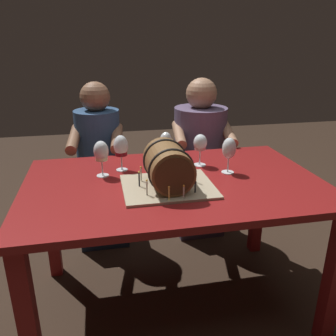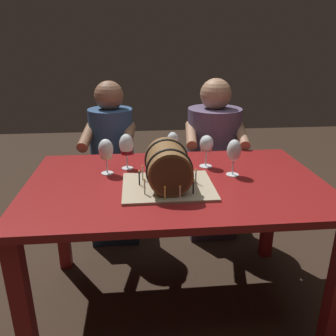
{
  "view_description": "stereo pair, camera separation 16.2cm",
  "coord_description": "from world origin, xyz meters",
  "px_view_note": "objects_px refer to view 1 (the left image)",
  "views": [
    {
      "loc": [
        -0.35,
        -1.57,
        1.42
      ],
      "look_at": [
        -0.05,
        -0.08,
        0.86
      ],
      "focal_mm": 36.95,
      "sensor_mm": 36.0,
      "label": 1
    },
    {
      "loc": [
        -0.19,
        -1.59,
        1.42
      ],
      "look_at": [
        -0.05,
        -0.08,
        0.86
      ],
      "focal_mm": 36.95,
      "sensor_mm": 36.0,
      "label": 2
    }
  ],
  "objects_px": {
    "dining_table": "(174,199)",
    "person_seated_right": "(199,162)",
    "barrel_cake": "(168,168)",
    "person_seated_left": "(101,175)",
    "wine_glass_white": "(101,153)",
    "wine_glass_amber": "(166,143)",
    "wine_glass_rose": "(200,144)",
    "wine_glass_red": "(121,147)",
    "wine_glass_empty": "(229,149)"
  },
  "relations": [
    {
      "from": "dining_table",
      "to": "person_seated_right",
      "type": "distance_m",
      "value": 0.85
    },
    {
      "from": "wine_glass_empty",
      "to": "person_seated_right",
      "type": "height_order",
      "value": "person_seated_right"
    },
    {
      "from": "wine_glass_rose",
      "to": "wine_glass_amber",
      "type": "bearing_deg",
      "value": 152.36
    },
    {
      "from": "dining_table",
      "to": "person_seated_right",
      "type": "bearing_deg",
      "value": 64.6
    },
    {
      "from": "wine_glass_empty",
      "to": "wine_glass_red",
      "type": "bearing_deg",
      "value": 164.77
    },
    {
      "from": "person_seated_left",
      "to": "wine_glass_white",
      "type": "bearing_deg",
      "value": -88.73
    },
    {
      "from": "dining_table",
      "to": "wine_glass_white",
      "type": "distance_m",
      "value": 0.44
    },
    {
      "from": "wine_glass_empty",
      "to": "person_seated_left",
      "type": "bearing_deg",
      "value": 133.15
    },
    {
      "from": "wine_glass_white",
      "to": "wine_glass_rose",
      "type": "height_order",
      "value": "wine_glass_white"
    },
    {
      "from": "wine_glass_amber",
      "to": "person_seated_left",
      "type": "height_order",
      "value": "person_seated_left"
    },
    {
      "from": "barrel_cake",
      "to": "wine_glass_white",
      "type": "bearing_deg",
      "value": 144.54
    },
    {
      "from": "dining_table",
      "to": "wine_glass_amber",
      "type": "relative_size",
      "value": 8.34
    },
    {
      "from": "dining_table",
      "to": "wine_glass_rose",
      "type": "height_order",
      "value": "wine_glass_rose"
    },
    {
      "from": "wine_glass_rose",
      "to": "wine_glass_red",
      "type": "height_order",
      "value": "wine_glass_red"
    },
    {
      "from": "wine_glass_rose",
      "to": "wine_glass_empty",
      "type": "bearing_deg",
      "value": -50.7
    },
    {
      "from": "wine_glass_rose",
      "to": "wine_glass_red",
      "type": "bearing_deg",
      "value": 178.7
    },
    {
      "from": "wine_glass_white",
      "to": "wine_glass_rose",
      "type": "relative_size",
      "value": 1.05
    },
    {
      "from": "barrel_cake",
      "to": "wine_glass_amber",
      "type": "height_order",
      "value": "barrel_cake"
    },
    {
      "from": "dining_table",
      "to": "wine_glass_empty",
      "type": "relative_size",
      "value": 7.75
    },
    {
      "from": "person_seated_right",
      "to": "wine_glass_white",
      "type": "bearing_deg",
      "value": -138.59
    },
    {
      "from": "wine_glass_amber",
      "to": "person_seated_left",
      "type": "xyz_separation_m",
      "value": [
        -0.38,
        0.48,
        -0.35
      ]
    },
    {
      "from": "wine_glass_amber",
      "to": "wine_glass_red",
      "type": "bearing_deg",
      "value": -162.44
    },
    {
      "from": "wine_glass_white",
      "to": "barrel_cake",
      "type": "bearing_deg",
      "value": -35.46
    },
    {
      "from": "wine_glass_amber",
      "to": "wine_glass_rose",
      "type": "bearing_deg",
      "value": -27.64
    },
    {
      "from": "dining_table",
      "to": "wine_glass_amber",
      "type": "xyz_separation_m",
      "value": [
        0.01,
        0.28,
        0.22
      ]
    },
    {
      "from": "dining_table",
      "to": "barrel_cake",
      "type": "bearing_deg",
      "value": -120.97
    },
    {
      "from": "dining_table",
      "to": "wine_glass_rose",
      "type": "relative_size",
      "value": 8.28
    },
    {
      "from": "barrel_cake",
      "to": "person_seated_right",
      "type": "distance_m",
      "value": 0.98
    },
    {
      "from": "dining_table",
      "to": "wine_glass_amber",
      "type": "height_order",
      "value": "wine_glass_amber"
    },
    {
      "from": "wine_glass_white",
      "to": "person_seated_right",
      "type": "distance_m",
      "value": 1.0
    },
    {
      "from": "wine_glass_white",
      "to": "wine_glass_empty",
      "type": "distance_m",
      "value": 0.66
    },
    {
      "from": "barrel_cake",
      "to": "dining_table",
      "type": "bearing_deg",
      "value": 59.03
    },
    {
      "from": "wine_glass_amber",
      "to": "person_seated_right",
      "type": "relative_size",
      "value": 0.15
    },
    {
      "from": "dining_table",
      "to": "wine_glass_empty",
      "type": "height_order",
      "value": "wine_glass_empty"
    },
    {
      "from": "wine_glass_white",
      "to": "wine_glass_amber",
      "type": "xyz_separation_m",
      "value": [
        0.36,
        0.15,
        -0.01
      ]
    },
    {
      "from": "wine_glass_red",
      "to": "person_seated_left",
      "type": "relative_size",
      "value": 0.17
    },
    {
      "from": "wine_glass_white",
      "to": "person_seated_right",
      "type": "bearing_deg",
      "value": 41.41
    },
    {
      "from": "wine_glass_amber",
      "to": "wine_glass_empty",
      "type": "xyz_separation_m",
      "value": [
        0.29,
        -0.23,
        0.01
      ]
    },
    {
      "from": "person_seated_left",
      "to": "person_seated_right",
      "type": "xyz_separation_m",
      "value": [
        0.73,
        0.0,
        0.04
      ]
    },
    {
      "from": "person_seated_left",
      "to": "person_seated_right",
      "type": "relative_size",
      "value": 0.99
    },
    {
      "from": "wine_glass_white",
      "to": "dining_table",
      "type": "bearing_deg",
      "value": -21.22
    },
    {
      "from": "barrel_cake",
      "to": "wine_glass_empty",
      "type": "height_order",
      "value": "barrel_cake"
    },
    {
      "from": "barrel_cake",
      "to": "person_seated_right",
      "type": "height_order",
      "value": "person_seated_right"
    },
    {
      "from": "wine_glass_red",
      "to": "wine_glass_empty",
      "type": "distance_m",
      "value": 0.57
    },
    {
      "from": "wine_glass_red",
      "to": "dining_table",
      "type": "bearing_deg",
      "value": -39.34
    },
    {
      "from": "wine_glass_amber",
      "to": "dining_table",
      "type": "bearing_deg",
      "value": -92.82
    },
    {
      "from": "wine_glass_white",
      "to": "wine_glass_empty",
      "type": "height_order",
      "value": "wine_glass_empty"
    },
    {
      "from": "barrel_cake",
      "to": "wine_glass_rose",
      "type": "bearing_deg",
      "value": 48.76
    },
    {
      "from": "wine_glass_empty",
      "to": "dining_table",
      "type": "bearing_deg",
      "value": -170.36
    },
    {
      "from": "person_seated_right",
      "to": "wine_glass_rose",
      "type": "bearing_deg",
      "value": -106.84
    }
  ]
}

